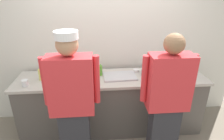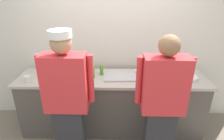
{
  "view_description": "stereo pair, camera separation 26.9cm",
  "coord_description": "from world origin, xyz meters",
  "px_view_note": "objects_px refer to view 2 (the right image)",
  "views": [
    {
      "loc": [
        -0.21,
        -2.16,
        2.11
      ],
      "look_at": [
        -0.0,
        0.31,
        1.05
      ],
      "focal_mm": 30.06,
      "sensor_mm": 36.0,
      "label": 1
    },
    {
      "loc": [
        0.06,
        -2.17,
        2.11
      ],
      "look_at": [
        -0.0,
        0.31,
        1.05
      ],
      "focal_mm": 30.06,
      "sensor_mm": 36.0,
      "label": 2
    }
  ],
  "objects_px": {
    "ramekin_red_sauce": "(91,80)",
    "ramekin_yellow_sauce": "(138,72)",
    "squeeze_bottle_primary": "(101,69)",
    "plate_stack_front": "(61,75)",
    "squeeze_bottle_secondary": "(93,71)",
    "deli_cup": "(28,79)",
    "chefs_knife": "(175,78)",
    "squeeze_bottle_spare": "(43,71)",
    "plate_stack_rear": "(189,78)",
    "mixing_bowl_steel": "(156,74)",
    "ramekin_green_sauce": "(75,77)",
    "chef_near_left": "(67,101)",
    "chef_center": "(162,104)",
    "sheet_tray": "(120,77)"
  },
  "relations": [
    {
      "from": "ramekin_yellow_sauce",
      "to": "chefs_knife",
      "type": "distance_m",
      "value": 0.56
    },
    {
      "from": "plate_stack_front",
      "to": "ramekin_yellow_sauce",
      "type": "height_order",
      "value": "plate_stack_front"
    },
    {
      "from": "plate_stack_front",
      "to": "plate_stack_rear",
      "type": "bearing_deg",
      "value": -0.99
    },
    {
      "from": "plate_stack_rear",
      "to": "squeeze_bottle_primary",
      "type": "xyz_separation_m",
      "value": [
        -1.28,
        0.12,
        0.07
      ]
    },
    {
      "from": "chef_center",
      "to": "ramekin_green_sauce",
      "type": "relative_size",
      "value": 16.92
    },
    {
      "from": "squeeze_bottle_primary",
      "to": "plate_stack_rear",
      "type": "bearing_deg",
      "value": -5.4
    },
    {
      "from": "squeeze_bottle_primary",
      "to": "ramekin_red_sauce",
      "type": "xyz_separation_m",
      "value": [
        -0.13,
        -0.22,
        -0.07
      ]
    },
    {
      "from": "chef_near_left",
      "to": "deli_cup",
      "type": "relative_size",
      "value": 19.43
    },
    {
      "from": "chef_near_left",
      "to": "sheet_tray",
      "type": "bearing_deg",
      "value": 48.01
    },
    {
      "from": "chef_near_left",
      "to": "sheet_tray",
      "type": "distance_m",
      "value": 0.93
    },
    {
      "from": "squeeze_bottle_secondary",
      "to": "ramekin_red_sauce",
      "type": "height_order",
      "value": "squeeze_bottle_secondary"
    },
    {
      "from": "chef_center",
      "to": "plate_stack_rear",
      "type": "distance_m",
      "value": 0.84
    },
    {
      "from": "deli_cup",
      "to": "chefs_knife",
      "type": "height_order",
      "value": "deli_cup"
    },
    {
      "from": "chef_near_left",
      "to": "squeeze_bottle_spare",
      "type": "bearing_deg",
      "value": 127.15
    },
    {
      "from": "chef_center",
      "to": "squeeze_bottle_secondary",
      "type": "distance_m",
      "value": 1.12
    },
    {
      "from": "ramekin_green_sauce",
      "to": "ramekin_yellow_sauce",
      "type": "height_order",
      "value": "ramekin_yellow_sauce"
    },
    {
      "from": "plate_stack_front",
      "to": "ramekin_red_sauce",
      "type": "distance_m",
      "value": 0.49
    },
    {
      "from": "deli_cup",
      "to": "squeeze_bottle_secondary",
      "type": "bearing_deg",
      "value": 10.67
    },
    {
      "from": "chef_center",
      "to": "squeeze_bottle_secondary",
      "type": "height_order",
      "value": "chef_center"
    },
    {
      "from": "squeeze_bottle_primary",
      "to": "squeeze_bottle_secondary",
      "type": "height_order",
      "value": "squeeze_bottle_secondary"
    },
    {
      "from": "mixing_bowl_steel",
      "to": "ramekin_yellow_sauce",
      "type": "bearing_deg",
      "value": 148.47
    },
    {
      "from": "ramekin_red_sauce",
      "to": "plate_stack_rear",
      "type": "bearing_deg",
      "value": 4.02
    },
    {
      "from": "squeeze_bottle_primary",
      "to": "squeeze_bottle_spare",
      "type": "xyz_separation_m",
      "value": [
        -0.86,
        -0.09,
        0.0
      ]
    },
    {
      "from": "squeeze_bottle_primary",
      "to": "ramekin_yellow_sauce",
      "type": "distance_m",
      "value": 0.57
    },
    {
      "from": "ramekin_green_sauce",
      "to": "deli_cup",
      "type": "bearing_deg",
      "value": -170.29
    },
    {
      "from": "mixing_bowl_steel",
      "to": "chefs_knife",
      "type": "bearing_deg",
      "value": -4.33
    },
    {
      "from": "squeeze_bottle_spare",
      "to": "ramekin_yellow_sauce",
      "type": "height_order",
      "value": "squeeze_bottle_spare"
    },
    {
      "from": "plate_stack_front",
      "to": "sheet_tray",
      "type": "relative_size",
      "value": 0.42
    },
    {
      "from": "squeeze_bottle_spare",
      "to": "plate_stack_front",
      "type": "bearing_deg",
      "value": -0.49
    },
    {
      "from": "mixing_bowl_steel",
      "to": "ramekin_red_sauce",
      "type": "bearing_deg",
      "value": -171.22
    },
    {
      "from": "chef_near_left",
      "to": "chef_center",
      "type": "xyz_separation_m",
      "value": [
        1.09,
        -0.0,
        -0.03
      ]
    },
    {
      "from": "plate_stack_rear",
      "to": "ramekin_green_sauce",
      "type": "height_order",
      "value": "plate_stack_rear"
    },
    {
      "from": "plate_stack_rear",
      "to": "squeeze_bottle_secondary",
      "type": "bearing_deg",
      "value": 178.48
    },
    {
      "from": "plate_stack_front",
      "to": "squeeze_bottle_secondary",
      "type": "bearing_deg",
      "value": 0.56
    },
    {
      "from": "ramekin_red_sauce",
      "to": "sheet_tray",
      "type": "bearing_deg",
      "value": 18.41
    },
    {
      "from": "sheet_tray",
      "to": "deli_cup",
      "type": "relative_size",
      "value": 5.32
    },
    {
      "from": "ramekin_red_sauce",
      "to": "ramekin_yellow_sauce",
      "type": "bearing_deg",
      "value": 23.2
    },
    {
      "from": "plate_stack_front",
      "to": "mixing_bowl_steel",
      "type": "bearing_deg",
      "value": 0.51
    },
    {
      "from": "squeeze_bottle_primary",
      "to": "ramekin_red_sauce",
      "type": "height_order",
      "value": "squeeze_bottle_primary"
    },
    {
      "from": "ramekin_green_sauce",
      "to": "chefs_knife",
      "type": "distance_m",
      "value": 1.47
    },
    {
      "from": "sheet_tray",
      "to": "ramekin_yellow_sauce",
      "type": "distance_m",
      "value": 0.32
    },
    {
      "from": "plate_stack_rear",
      "to": "chef_center",
      "type": "bearing_deg",
      "value": -129.19
    },
    {
      "from": "ramekin_red_sauce",
      "to": "ramekin_yellow_sauce",
      "type": "distance_m",
      "value": 0.75
    },
    {
      "from": "ramekin_yellow_sauce",
      "to": "chefs_knife",
      "type": "height_order",
      "value": "ramekin_yellow_sauce"
    },
    {
      "from": "squeeze_bottle_spare",
      "to": "squeeze_bottle_primary",
      "type": "bearing_deg",
      "value": 5.78
    },
    {
      "from": "chef_near_left",
      "to": "chef_center",
      "type": "height_order",
      "value": "chef_near_left"
    },
    {
      "from": "ramekin_yellow_sauce",
      "to": "sheet_tray",
      "type": "bearing_deg",
      "value": -150.19
    },
    {
      "from": "ramekin_red_sauce",
      "to": "ramekin_yellow_sauce",
      "type": "xyz_separation_m",
      "value": [
        0.69,
        0.3,
        0.0
      ]
    },
    {
      "from": "ramekin_red_sauce",
      "to": "ramekin_green_sauce",
      "type": "distance_m",
      "value": 0.26
    },
    {
      "from": "squeeze_bottle_secondary",
      "to": "ramekin_yellow_sauce",
      "type": "bearing_deg",
      "value": 13.11
    }
  ]
}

